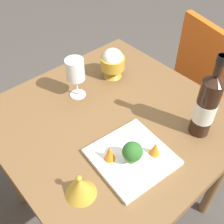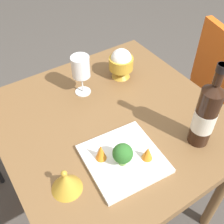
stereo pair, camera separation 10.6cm
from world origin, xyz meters
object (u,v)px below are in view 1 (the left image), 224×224
(broccoli_floret, at_px, (132,152))
(carrot_garnish_left, at_px, (110,153))
(chair_near_window, at_px, (209,74))
(rice_bowl_lid, at_px, (80,187))
(serving_plate, at_px, (132,157))
(wine_bottle, at_px, (206,105))
(rice_bowl, at_px, (113,63))
(wine_glass, at_px, (75,71))
(carrot_garnish_right, at_px, (155,149))

(broccoli_floret, xyz_separation_m, carrot_garnish_left, (-0.05, 0.06, -0.02))
(chair_near_window, bearing_deg, rice_bowl_lid, -64.00)
(serving_plate, bearing_deg, broccoli_floret, -136.03)
(wine_bottle, relative_size, rice_bowl, 2.35)
(rice_bowl_lid, xyz_separation_m, carrot_garnish_left, (0.15, 0.03, 0.01))
(serving_plate, xyz_separation_m, carrot_garnish_left, (-0.07, 0.04, 0.04))
(wine_glass, height_order, rice_bowl_lid, wine_glass)
(carrot_garnish_left, bearing_deg, rice_bowl, 47.29)
(wine_glass, height_order, carrot_garnish_right, wine_glass)
(wine_bottle, distance_m, serving_plate, 0.31)
(chair_near_window, bearing_deg, wine_glass, -86.66)
(wine_bottle, xyz_separation_m, rice_bowl_lid, (-0.49, 0.09, -0.09))
(chair_near_window, height_order, serving_plate, chair_near_window)
(wine_glass, distance_m, carrot_garnish_left, 0.38)
(carrot_garnish_right, bearing_deg, rice_bowl, 65.87)
(serving_plate, xyz_separation_m, broccoli_floret, (-0.02, -0.02, 0.06))
(carrot_garnish_right, bearing_deg, rice_bowl_lid, 168.54)
(carrot_garnish_left, xyz_separation_m, carrot_garnish_right, (0.13, -0.08, -0.01))
(serving_plate, bearing_deg, rice_bowl, 56.41)
(wine_bottle, distance_m, wine_glass, 0.52)
(carrot_garnish_left, bearing_deg, wine_bottle, -18.67)
(rice_bowl, bearing_deg, wine_bottle, -87.96)
(wine_bottle, relative_size, rice_bowl_lid, 3.33)
(broccoli_floret, bearing_deg, wine_bottle, -11.54)
(chair_near_window, relative_size, broccoli_floret, 9.91)
(rice_bowl, height_order, rice_bowl_lid, rice_bowl)
(carrot_garnish_right, bearing_deg, chair_near_window, 18.30)
(chair_near_window, bearing_deg, rice_bowl, -90.44)
(rice_bowl, distance_m, serving_plate, 0.48)
(carrot_garnish_left, bearing_deg, carrot_garnish_right, -33.18)
(wine_bottle, height_order, rice_bowl, wine_bottle)
(serving_plate, bearing_deg, carrot_garnish_left, 148.39)
(wine_bottle, height_order, carrot_garnish_left, wine_bottle)
(wine_glass, height_order, serving_plate, wine_glass)
(wine_bottle, relative_size, wine_glass, 1.86)
(wine_glass, bearing_deg, broccoli_floret, -100.58)
(chair_near_window, distance_m, carrot_garnish_left, 0.99)
(broccoli_floret, bearing_deg, carrot_garnish_left, 131.08)
(wine_bottle, bearing_deg, carrot_garnish_right, 171.74)
(chair_near_window, distance_m, serving_plate, 0.93)
(rice_bowl_lid, distance_m, carrot_garnish_left, 0.15)
(broccoli_floret, bearing_deg, carrot_garnish_right, -19.75)
(wine_bottle, relative_size, carrot_garnish_left, 5.11)
(wine_glass, bearing_deg, carrot_garnish_right, -89.31)
(broccoli_floret, bearing_deg, rice_bowl_lid, 172.20)
(chair_near_window, relative_size, rice_bowl, 6.00)
(carrot_garnish_left, bearing_deg, wine_glass, 70.48)
(carrot_garnish_left, bearing_deg, broccoli_floret, -48.92)
(carrot_garnish_right, bearing_deg, broccoli_floret, 160.25)
(wine_bottle, distance_m, carrot_garnish_left, 0.37)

